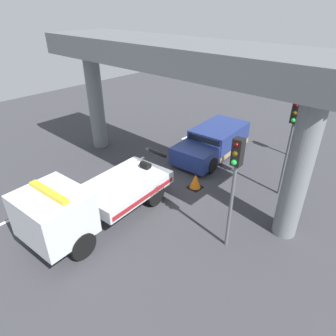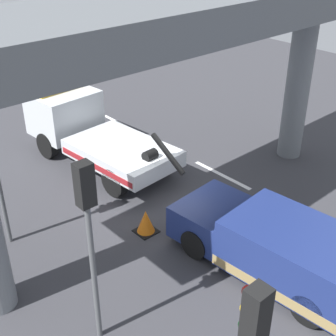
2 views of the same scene
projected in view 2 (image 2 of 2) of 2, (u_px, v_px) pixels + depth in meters
name	position (u px, v px, depth m)	size (l,w,h in m)	color
ground_plane	(165.00, 205.00, 15.10)	(60.00, 40.00, 0.10)	#38383D
lane_stripe_mid	(222.00, 175.00, 16.66)	(2.60, 0.16, 0.01)	silver
lane_stripe_east	(121.00, 124.00, 20.56)	(2.60, 0.16, 0.01)	silver
tow_truck_white	(87.00, 129.00, 17.22)	(7.33, 2.84, 2.46)	silver
towed_van_green	(275.00, 247.00, 11.92)	(5.35, 2.57, 1.58)	navy
overpass_structure	(179.00, 34.00, 11.99)	(3.60, 13.74, 6.49)	slate
traffic_light_far	(87.00, 218.00, 8.91)	(0.39, 0.32, 4.39)	#515456
traffic_cone_orange	(146.00, 222.00, 13.61)	(0.61, 0.61, 0.73)	orange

